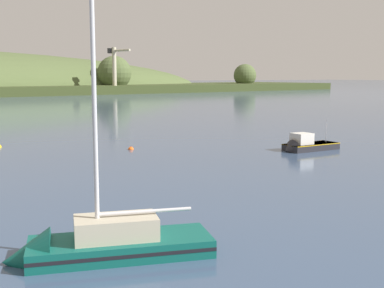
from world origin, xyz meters
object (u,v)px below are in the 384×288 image
Objects in this scene: fishing_boat_moored at (306,147)px; dockside_crane at (115,72)px; sailboat_midwater_white at (96,250)px; mooring_buoy_far_upstream at (131,150)px.

dockside_crane is at bearing -105.58° from fishing_boat_moored.
fishing_boat_moored is at bearing -34.71° from dockside_crane.
fishing_boat_moored is at bearing -131.38° from sailboat_midwater_white.
sailboat_midwater_white is at bearing 31.88° from fishing_boat_moored.
sailboat_midwater_white is (-74.12, -180.88, -8.94)m from dockside_crane.
mooring_buoy_far_upstream is (-15.63, 10.05, -0.37)m from fishing_boat_moored.
mooring_buoy_far_upstream is at bearing -100.04° from sailboat_midwater_white.
dockside_crane is 195.68m from sailboat_midwater_white.
dockside_crane is 163.47m from mooring_buoy_far_upstream.
dockside_crane reaches higher than mooring_buoy_far_upstream.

